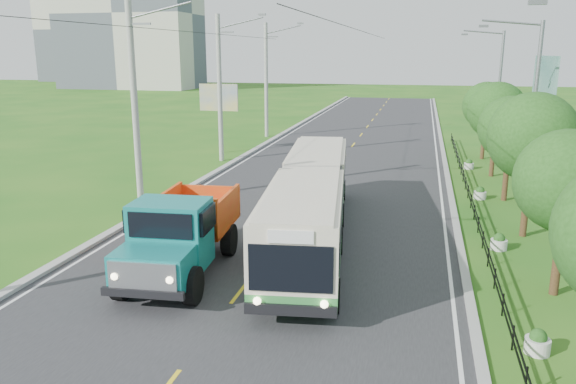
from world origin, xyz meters
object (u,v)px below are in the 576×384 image
(streetlight_far, at_px, (497,89))
(planter_far, at_px, (469,165))
(pole_mid, at_px, (220,88))
(streetlight_mid, at_px, (531,106))
(planter_front, at_px, (538,343))
(tree_second, at_px, (567,186))
(pole_near, at_px, (135,103))
(planter_near, at_px, (499,242))
(planter_mid, at_px, (480,194))
(billboard_right, at_px, (544,90))
(dump_truck, at_px, (181,229))
(tree_fifth, at_px, (497,114))
(pole_far, at_px, (267,80))
(tree_fourth, at_px, (511,131))
(tree_back, at_px, (487,108))
(billboard_left, at_px, (219,102))
(bus, at_px, (311,197))
(tree_third, at_px, (533,142))

(streetlight_far, distance_m, planter_far, 7.84)
(pole_mid, bearing_deg, streetlight_mid, -20.32)
(planter_front, bearing_deg, planter_far, 90.00)
(pole_mid, relative_size, tree_second, 1.89)
(planter_front, bearing_deg, streetlight_far, 86.11)
(pole_mid, xyz_separation_m, planter_far, (16.86, 1.00, -4.81))
(pole_near, bearing_deg, streetlight_mid, 14.81)
(planter_near, bearing_deg, planter_mid, 90.00)
(billboard_right, relative_size, dump_truck, 1.05)
(billboard_right, bearing_deg, dump_truck, -127.70)
(tree_fifth, height_order, planter_front, tree_fifth)
(pole_far, height_order, planter_mid, pole_far)
(planter_mid, xyz_separation_m, planter_far, (0.00, 8.00, 0.00))
(tree_fourth, relative_size, billboard_right, 0.74)
(tree_back, xyz_separation_m, billboard_left, (-19.36, -2.14, 0.21))
(pole_near, relative_size, billboard_left, 1.92)
(planter_front, bearing_deg, tree_fourth, 85.55)
(tree_second, relative_size, bus, 0.33)
(pole_near, distance_m, planter_near, 17.79)
(streetlight_far, bearing_deg, pole_far, 165.19)
(planter_near, xyz_separation_m, planter_far, (0.00, 16.00, 0.00))
(planter_far, bearing_deg, planter_front, -90.00)
(pole_near, xyz_separation_m, bus, (9.50, -3.65, -3.26))
(tree_back, xyz_separation_m, streetlight_far, (0.79, 1.86, 1.25))
(billboard_left, distance_m, billboard_right, 22.21)
(bus, bearing_deg, pole_mid, 114.25)
(tree_fourth, distance_m, streetlight_far, 13.94)
(tree_third, xyz_separation_m, tree_fourth, (-0.00, 6.00, -0.40))
(tree_fourth, height_order, planter_far, tree_fourth)
(pole_mid, distance_m, bus, 18.59)
(pole_mid, bearing_deg, planter_near, -41.65)
(streetlight_far, relative_size, bus, 0.57)
(tree_back, height_order, bus, tree_back)
(pole_mid, height_order, billboard_right, pole_mid)
(dump_truck, bearing_deg, streetlight_far, 59.74)
(tree_second, xyz_separation_m, tree_third, (0.00, 6.00, 0.47))
(tree_back, distance_m, planter_near, 20.46)
(tree_back, height_order, billboard_left, tree_back)
(tree_second, distance_m, bus, 9.35)
(planter_far, distance_m, billboard_right, 6.58)
(pole_mid, xyz_separation_m, planter_near, (16.86, -15.00, -4.81))
(bus, bearing_deg, tree_back, 60.47)
(billboard_right, relative_size, bus, 0.46)
(tree_fourth, bearing_deg, billboard_right, 67.36)
(pole_mid, distance_m, billboard_right, 20.59)
(pole_near, xyz_separation_m, tree_fifth, (18.12, 11.14, -1.24))
(planter_front, distance_m, bus, 10.52)
(pole_mid, relative_size, dump_truck, 1.44)
(tree_back, bearing_deg, tree_third, -90.00)
(planter_front, height_order, planter_mid, same)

